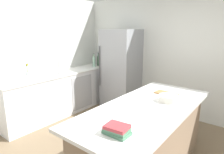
% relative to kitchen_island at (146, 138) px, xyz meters
% --- Properties ---
extents(wall_rear, '(6.00, 0.10, 2.60)m').
position_rel_kitchen_island_xyz_m(wall_rear, '(-0.34, 2.03, 0.84)').
color(wall_rear, silver).
rests_on(wall_rear, ground_plane).
extents(wall_left, '(0.10, 6.00, 2.60)m').
position_rel_kitchen_island_xyz_m(wall_left, '(-2.79, -0.22, 0.84)').
color(wall_left, silver).
rests_on(wall_left, ground_plane).
extents(counter_run_left, '(0.65, 2.77, 0.94)m').
position_rel_kitchen_island_xyz_m(counter_run_left, '(-2.43, 0.51, 0.01)').
color(counter_run_left, white).
rests_on(counter_run_left, ground_plane).
extents(kitchen_island, '(0.97, 2.25, 0.91)m').
position_rel_kitchen_island_xyz_m(kitchen_island, '(0.00, 0.00, 0.00)').
color(kitchen_island, '#8E755B').
rests_on(kitchen_island, ground_plane).
extents(refrigerator, '(0.78, 0.74, 1.88)m').
position_rel_kitchen_island_xyz_m(refrigerator, '(-1.58, 1.62, 0.48)').
color(refrigerator, '#93969B').
rests_on(refrigerator, ground_plane).
extents(sink_faucet, '(0.15, 0.05, 0.30)m').
position_rel_kitchen_island_xyz_m(sink_faucet, '(-2.48, 0.16, 0.63)').
color(sink_faucet, silver).
rests_on(sink_faucet, counter_run_left).
extents(flower_vase, '(0.08, 0.08, 0.32)m').
position_rel_kitchen_island_xyz_m(flower_vase, '(-2.36, -0.29, 0.58)').
color(flower_vase, silver).
rests_on(flower_vase, counter_run_left).
extents(paper_towel_roll, '(0.14, 0.14, 0.31)m').
position_rel_kitchen_island_xyz_m(paper_towel_roll, '(-2.39, 0.46, 0.61)').
color(paper_towel_roll, gray).
rests_on(paper_towel_roll, counter_run_left).
extents(soda_bottle, '(0.07, 0.07, 0.35)m').
position_rel_kitchen_island_xyz_m(soda_bottle, '(-2.45, 1.78, 0.62)').
color(soda_bottle, silver).
rests_on(soda_bottle, counter_run_left).
extents(wine_bottle, '(0.06, 0.06, 0.34)m').
position_rel_kitchen_island_xyz_m(wine_bottle, '(-2.36, 1.68, 0.61)').
color(wine_bottle, '#19381E').
rests_on(wine_bottle, counter_run_left).
extents(olive_oil_bottle, '(0.06, 0.06, 0.29)m').
position_rel_kitchen_island_xyz_m(olive_oil_bottle, '(-2.44, 1.58, 0.59)').
color(olive_oil_bottle, olive).
rests_on(olive_oil_bottle, counter_run_left).
extents(gin_bottle, '(0.07, 0.07, 0.34)m').
position_rel_kitchen_island_xyz_m(gin_bottle, '(-2.35, 1.50, 0.61)').
color(gin_bottle, '#8CB79E').
rests_on(gin_bottle, counter_run_left).
extents(cookbook_stack, '(0.25, 0.19, 0.09)m').
position_rel_kitchen_island_xyz_m(cookbook_stack, '(0.11, -0.79, 0.50)').
color(cookbook_stack, '#4C7F60').
rests_on(cookbook_stack, kitchen_island).
extents(mixing_bowl, '(0.26, 0.26, 0.09)m').
position_rel_kitchen_island_xyz_m(mixing_bowl, '(0.14, 0.34, 0.49)').
color(mixing_bowl, silver).
rests_on(mixing_bowl, kitchen_island).
extents(cutting_board, '(0.34, 0.21, 0.02)m').
position_rel_kitchen_island_xyz_m(cutting_board, '(-0.01, 0.62, 0.46)').
color(cutting_board, '#9E7042').
rests_on(cutting_board, kitchen_island).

